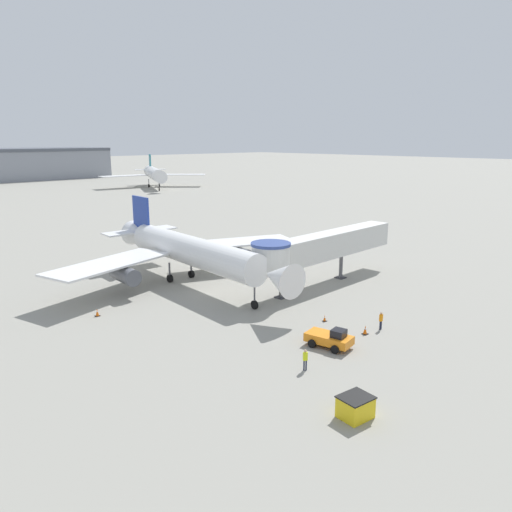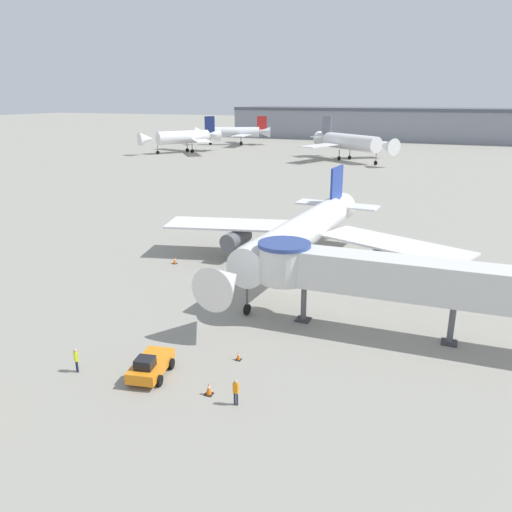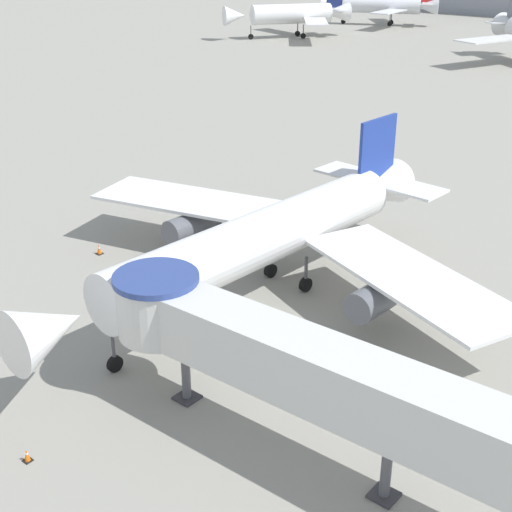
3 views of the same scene
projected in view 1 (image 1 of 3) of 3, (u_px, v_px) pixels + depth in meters
ground_plane at (212, 292)px, 55.00m from camera, size 800.00×800.00×0.00m
main_airplane at (189, 251)px, 57.47m from camera, size 32.73×31.40×9.19m
jet_bridge at (318, 247)px, 56.43m from camera, size 22.94×4.09×6.25m
pushback_tug_orange at (330, 338)px, 40.47m from camera, size 2.63×4.02×1.66m
service_container_yellow at (355, 407)px, 30.22m from camera, size 2.17×1.91×1.39m
traffic_cone_near_nose at (325, 318)px, 46.25m from camera, size 0.37×0.37×0.62m
traffic_cone_apron_front at (365, 330)px, 43.18m from camera, size 0.49×0.49×0.80m
traffic_cone_port_wing at (97, 313)px, 47.58m from camera, size 0.45×0.45×0.75m
ground_crew_marshaller at (381, 319)px, 44.12m from camera, size 0.33×0.21×1.63m
ground_crew_wing_walker at (305, 358)px, 36.32m from camera, size 0.36×0.31×1.63m
background_jet_teal_tail at (154, 174)px, 169.92m from camera, size 33.77×30.95×10.95m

